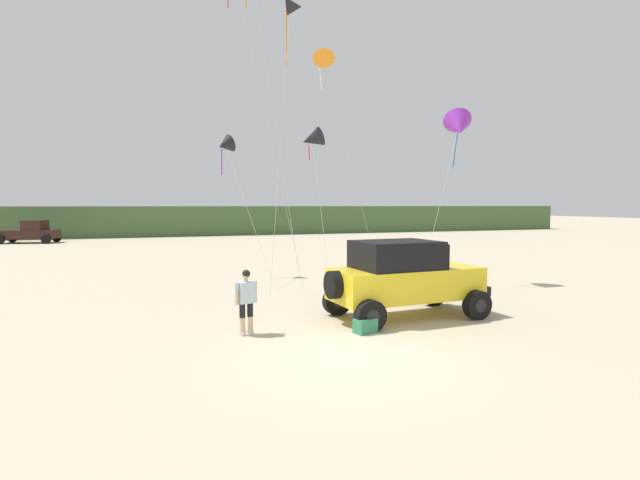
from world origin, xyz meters
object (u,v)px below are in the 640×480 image
object	(u,v)px
cooler_box	(365,326)
distant_pickup	(30,232)
kite_blue_swept	(324,63)
jeep	(404,277)
kite_white_parafoil	(225,145)
kite_red_delta	(312,139)
person_watching	(246,298)
kite_purple_stunt	(290,10)
kite_pink_ribbon	(459,127)

from	to	relation	value
cooler_box	distant_pickup	distance (m)	39.22
cooler_box	kite_blue_swept	distance (m)	13.80
jeep	kite_white_parafoil	bearing A→B (deg)	111.26
jeep	kite_red_delta	bearing A→B (deg)	86.20
jeep	kite_white_parafoil	distance (m)	11.52
person_watching	distant_pickup	size ratio (longest dim) A/B	0.34
kite_purple_stunt	kite_white_parafoil	distance (m)	6.37
kite_purple_stunt	distant_pickup	bearing A→B (deg)	118.42
person_watching	distant_pickup	world-z (taller)	distant_pickup
jeep	distant_pickup	size ratio (longest dim) A/B	1.01
jeep	distant_pickup	xyz separation A→B (m)	(-17.19, 34.84, -0.26)
kite_purple_stunt	kite_white_parafoil	world-z (taller)	kite_purple_stunt
kite_white_parafoil	cooler_box	bearing A→B (deg)	-79.53
kite_white_parafoil	jeep	bearing A→B (deg)	-68.74
jeep	kite_purple_stunt	size ratio (longest dim) A/B	0.43
person_watching	kite_white_parafoil	world-z (taller)	kite_white_parafoil
jeep	cooler_box	world-z (taller)	jeep
jeep	distant_pickup	bearing A→B (deg)	116.26
kite_red_delta	kite_pink_ribbon	size ratio (longest dim) A/B	1.00
cooler_box	distant_pickup	xyz separation A→B (m)	(-15.42, 36.05, 0.75)
kite_red_delta	kite_white_parafoil	distance (m)	4.73
cooler_box	kite_white_parafoil	bearing A→B (deg)	85.33
distant_pickup	kite_red_delta	xyz separation A→B (m)	(17.92, -23.86, 5.67)
kite_purple_stunt	kite_red_delta	bearing A→B (deg)	62.90
cooler_box	person_watching	bearing A→B (deg)	149.16
cooler_box	kite_blue_swept	xyz separation A→B (m)	(2.29, 9.75, 9.49)
person_watching	distant_pickup	distance (m)	37.38
cooler_box	kite_purple_stunt	size ratio (longest dim) A/B	0.05
kite_blue_swept	kite_red_delta	world-z (taller)	kite_blue_swept
distant_pickup	kite_blue_swept	bearing A→B (deg)	-56.05
person_watching	cooler_box	xyz separation A→B (m)	(2.93, -0.82, -0.75)
jeep	kite_blue_swept	world-z (taller)	kite_blue_swept
person_watching	kite_white_parafoil	size ratio (longest dim) A/B	0.26
person_watching	jeep	bearing A→B (deg)	4.70
kite_red_delta	kite_purple_stunt	xyz separation A→B (m)	(-2.43, -4.76, 4.25)
jeep	kite_blue_swept	xyz separation A→B (m)	(0.52, 8.54, 8.48)
distant_pickup	kite_purple_stunt	size ratio (longest dim) A/B	0.43
kite_purple_stunt	kite_pink_ribbon	world-z (taller)	kite_purple_stunt
jeep	person_watching	size ratio (longest dim) A/B	2.95
person_watching	kite_red_delta	xyz separation A→B (m)	(5.43, 11.37, 5.67)
distant_pickup	kite_purple_stunt	bearing A→B (deg)	-61.58
kite_blue_swept	kite_red_delta	distance (m)	3.93
kite_blue_swept	kite_pink_ribbon	xyz separation A→B (m)	(4.37, -4.06, -3.21)
kite_pink_ribbon	kite_white_parafoil	size ratio (longest dim) A/B	1.11
kite_purple_stunt	kite_pink_ribbon	distance (m)	8.11
person_watching	kite_pink_ribbon	bearing A→B (deg)	26.91
jeep	kite_purple_stunt	bearing A→B (deg)	105.30
kite_pink_ribbon	jeep	bearing A→B (deg)	-137.50
kite_blue_swept	kite_purple_stunt	distance (m)	3.42
jeep	cooler_box	xyz separation A→B (m)	(-1.77, -1.21, -1.01)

